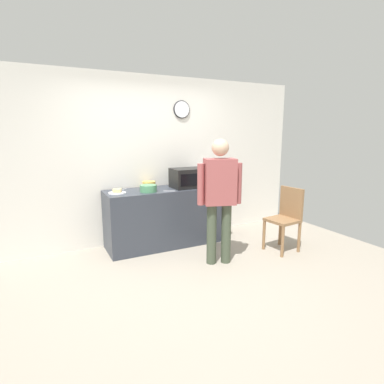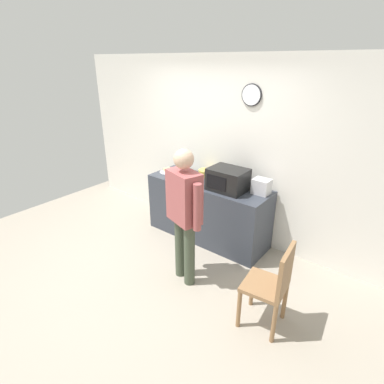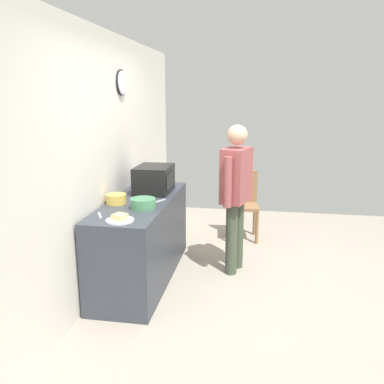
# 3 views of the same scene
# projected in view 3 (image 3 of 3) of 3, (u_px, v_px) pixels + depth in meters

# --- Properties ---
(ground_plane) EXTENTS (6.00, 6.00, 0.00)m
(ground_plane) POSITION_uv_depth(u_px,v_px,m) (255.00, 291.00, 4.11)
(ground_plane) COLOR #9E9384
(back_wall) EXTENTS (5.40, 0.13, 2.60)m
(back_wall) POSITION_uv_depth(u_px,v_px,m) (101.00, 162.00, 4.07)
(back_wall) COLOR silver
(back_wall) RESTS_ON ground_plane
(kitchen_counter) EXTENTS (1.84, 0.62, 0.89)m
(kitchen_counter) POSITION_uv_depth(u_px,v_px,m) (142.00, 239.00, 4.32)
(kitchen_counter) COLOR #333842
(kitchen_counter) RESTS_ON ground_plane
(microwave) EXTENTS (0.50, 0.39, 0.30)m
(microwave) POSITION_uv_depth(u_px,v_px,m) (154.00, 179.00, 4.51)
(microwave) COLOR black
(microwave) RESTS_ON kitchen_counter
(sandwich_plate) EXTENTS (0.25, 0.25, 0.07)m
(sandwich_plate) POSITION_uv_depth(u_px,v_px,m) (120.00, 219.00, 3.49)
(sandwich_plate) COLOR white
(sandwich_plate) RESTS_ON kitchen_counter
(salad_bowl) EXTENTS (0.24, 0.24, 0.10)m
(salad_bowl) POSITION_uv_depth(u_px,v_px,m) (143.00, 203.00, 3.88)
(salad_bowl) COLOR #4C8E60
(salad_bowl) RESTS_ON kitchen_counter
(cereal_bowl) EXTENTS (0.20, 0.20, 0.10)m
(cereal_bowl) POSITION_uv_depth(u_px,v_px,m) (116.00, 199.00, 4.05)
(cereal_bowl) COLOR gold
(cereal_bowl) RESTS_ON kitchen_counter
(toaster) EXTENTS (0.22, 0.18, 0.20)m
(toaster) POSITION_uv_depth(u_px,v_px,m) (150.00, 176.00, 4.95)
(toaster) COLOR silver
(toaster) RESTS_ON kitchen_counter
(fork_utensil) EXTENTS (0.16, 0.10, 0.01)m
(fork_utensil) POSITION_uv_depth(u_px,v_px,m) (100.00, 215.00, 3.65)
(fork_utensil) COLOR silver
(fork_utensil) RESTS_ON kitchen_counter
(spoon_utensil) EXTENTS (0.16, 0.10, 0.01)m
(spoon_utensil) POSITION_uv_depth(u_px,v_px,m) (160.00, 201.00, 4.15)
(spoon_utensil) COLOR silver
(spoon_utensil) RESTS_ON kitchen_counter
(person_standing) EXTENTS (0.57, 0.35, 1.66)m
(person_standing) POSITION_uv_depth(u_px,v_px,m) (236.00, 188.00, 4.39)
(person_standing) COLOR #3F4A38
(person_standing) RESTS_ON ground_plane
(wooden_chair) EXTENTS (0.44, 0.44, 0.94)m
(wooden_chair) POSITION_uv_depth(u_px,v_px,m) (243.00, 201.00, 5.57)
(wooden_chair) COLOR olive
(wooden_chair) RESTS_ON ground_plane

